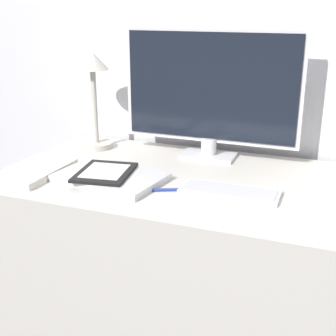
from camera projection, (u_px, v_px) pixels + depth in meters
wall_back at (231, 19)px, 1.63m from camera, size 3.60×0.05×2.40m
desk at (195, 281)px, 1.58m from camera, size 1.19×0.64×0.74m
monitor at (211, 92)px, 1.58m from camera, size 0.61×0.11×0.44m
keyboard at (230, 192)px, 1.34m from camera, size 0.28×0.11×0.01m
laptop at (111, 177)px, 1.44m from camera, size 0.35×0.26×0.02m
ereader at (105, 172)px, 1.43m from camera, size 0.18×0.22×0.01m
desk_lamp at (93, 85)px, 1.69m from camera, size 0.12×0.12×0.36m
notebook at (35, 171)px, 1.49m from camera, size 0.17×0.26×0.02m
pen at (171, 190)px, 1.36m from camera, size 0.13×0.06×0.01m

